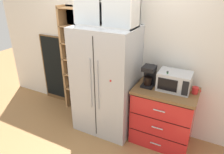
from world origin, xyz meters
TOP-DOWN VIEW (x-y plane):
  - ground_plane at (0.00, 0.00)m, footprint 10.80×10.80m
  - wall_back_cream at (0.00, 0.40)m, footprint 5.09×0.10m
  - refrigerator at (0.00, 0.00)m, footprint 0.92×0.72m
  - pantry_shelf_column at (-0.75, 0.30)m, footprint 0.55×0.25m
  - counter_cabinet at (0.92, 0.07)m, footprint 0.88×0.60m
  - microwave at (1.02, 0.11)m, footprint 0.44×0.33m
  - coffee_maker at (0.66, 0.07)m, footprint 0.17×0.20m
  - mug_red at (1.30, 0.13)m, footprint 0.12×0.08m
  - bottle_green at (0.92, 0.03)m, footprint 0.06×0.06m
  - upper_cabinet at (0.00, 0.05)m, footprint 0.88×0.32m
  - chalkboard_menu at (-1.35, 0.33)m, footprint 0.60×0.04m

SIDE VIEW (x-z plane):
  - ground_plane at x=0.00m, z-range 0.00..0.00m
  - counter_cabinet at x=0.92m, z-range 0.00..0.89m
  - chalkboard_menu at x=-1.35m, z-range 0.00..1.35m
  - refrigerator at x=0.00m, z-range 0.00..1.71m
  - mug_red at x=1.30m, z-range 0.89..0.99m
  - pantry_shelf_column at x=-0.75m, z-range 0.01..1.93m
  - bottle_green at x=0.92m, z-range 0.88..1.17m
  - microwave at x=1.02m, z-range 0.89..1.15m
  - coffee_maker at x=0.66m, z-range 0.89..1.20m
  - wall_back_cream at x=0.00m, z-range 0.00..2.55m
  - upper_cabinet at x=0.00m, z-range 1.70..2.37m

